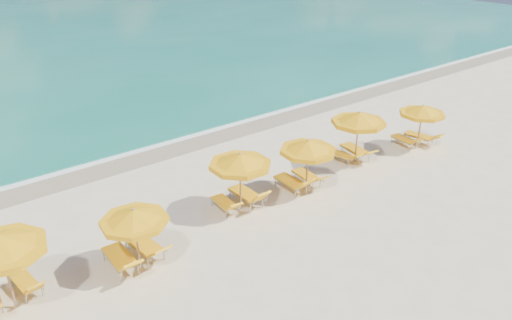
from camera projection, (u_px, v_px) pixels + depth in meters
ground_plane at (280, 200)px, 19.71m from camera, size 120.00×120.00×0.00m
wet_sand_band at (182, 143)px, 24.94m from camera, size 120.00×2.60×0.01m
foam_line at (174, 138)px, 25.50m from camera, size 120.00×1.20×0.03m
whitecap_near at (3, 117)px, 28.32m from camera, size 14.00×0.36×0.05m
whitecap_far at (161, 57)px, 41.20m from camera, size 18.00×0.30×0.05m
umbrella_0 at (0, 245)px, 13.26m from camera, size 2.75×2.75×2.49m
umbrella_1 at (134, 217)px, 15.07m from camera, size 2.61×2.61×2.15m
umbrella_2 at (240, 161)px, 18.23m from camera, size 3.10×3.10×2.38m
umbrella_3 at (308, 147)px, 19.54m from camera, size 2.79×2.79×2.30m
umbrella_4 at (359, 119)px, 21.99m from camera, size 2.81×2.81×2.46m
umbrella_5 at (422, 111)px, 23.68m from camera, size 2.77×2.77×2.19m
lounger_0_right at (27, 287)px, 14.67m from camera, size 0.69×1.59×0.77m
lounger_1_left at (121, 262)px, 15.66m from camera, size 0.74×1.99×0.92m
lounger_1_right at (145, 249)px, 16.27m from camera, size 0.85×2.04×0.88m
lounger_2_left at (225, 206)px, 18.88m from camera, size 0.70×1.66×0.76m
lounger_2_right at (247, 198)px, 19.35m from camera, size 0.68×1.92×0.96m
lounger_3_left at (291, 185)px, 20.32m from camera, size 0.72×1.91×0.92m
lounger_3_right at (307, 179)px, 20.86m from camera, size 0.80×1.87×0.79m
lounger_4_left at (342, 157)px, 22.88m from camera, size 0.74×1.70×0.66m
lounger_4_right at (356, 153)px, 23.21m from camera, size 0.99×2.08×0.82m
lounger_5_left at (405, 142)px, 24.47m from camera, size 0.76×1.75×0.80m
lounger_5_right at (420, 139)px, 24.82m from camera, size 0.89×1.92×0.74m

